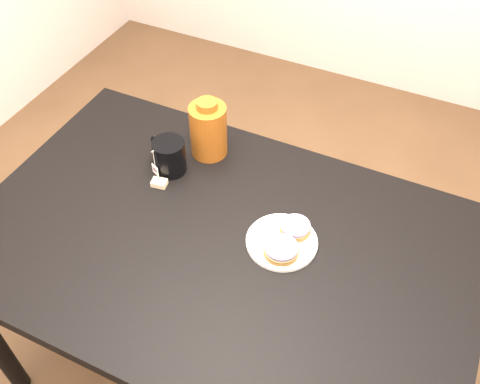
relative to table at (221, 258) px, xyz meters
The scene contains 8 objects.
ground_plane 0.67m from the table, ahead, with size 4.00×4.00×0.00m, color brown.
table is the anchor object (origin of this frame).
plate 0.19m from the table, 21.47° to the left, with size 0.20×0.20×0.01m.
bagel_back 0.24m from the table, 31.63° to the left, with size 0.10×0.10×0.03m.
bagel_front 0.20m from the table, ahead, with size 0.13×0.13×0.03m.
mug 0.35m from the table, 145.14° to the left, with size 0.16×0.13×0.11m.
teabag_pouch 0.30m from the table, 157.10° to the left, with size 0.04×0.03×0.02m, color #C6B793.
bagel_package 0.40m from the table, 122.00° to the left, with size 0.15×0.15×0.20m.
Camera 1 is at (0.44, -0.80, 1.91)m, focal length 40.00 mm.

